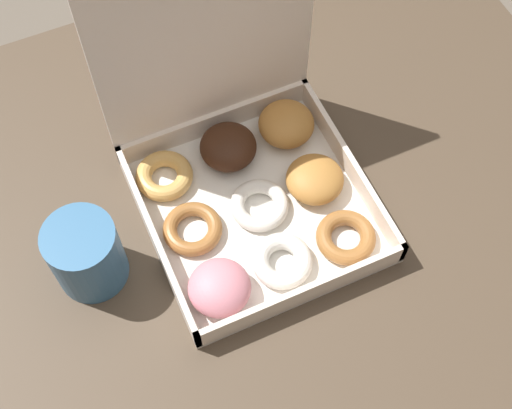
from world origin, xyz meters
name	(u,v)px	position (x,y,z in m)	size (l,w,h in m)	color
ground_plane	(239,388)	(0.00, 0.00, 0.00)	(8.00, 8.00, 0.00)	#6B6054
dining_table	(230,275)	(0.00, 0.00, 0.66)	(1.21, 0.97, 0.75)	#4C3D2D
donut_box	(247,171)	(0.06, 0.07, 0.80)	(0.30, 0.31, 0.34)	silver
coffee_mug	(86,254)	(-0.18, 0.04, 0.80)	(0.09, 0.09, 0.11)	teal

